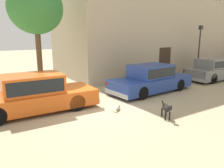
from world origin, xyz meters
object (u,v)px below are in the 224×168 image
parked_sedan_second (151,79)px  stray_dog_spotted (166,108)px  street_lamp (199,44)px  parked_sedan_third (214,69)px  stray_cat (118,108)px  parked_sedan_nearest (34,93)px  acacia_tree_left (36,9)px

parked_sedan_second → stray_dog_spotted: size_ratio=5.56×
parked_sedan_second → street_lamp: (5.88, 1.51, 1.62)m
parked_sedan_third → stray_cat: (-8.86, -1.61, -0.64)m
parked_sedan_second → stray_cat: (-3.07, -1.48, -0.63)m
parked_sedan_second → stray_dog_spotted: bearing=-128.3°
parked_sedan_nearest → parked_sedan_third: bearing=1.0°
stray_dog_spotted → acacia_tree_left: size_ratio=0.16×
parked_sedan_nearest → acacia_tree_left: (1.07, 3.24, 3.51)m
stray_cat → street_lamp: 9.70m
parked_sedan_second → acacia_tree_left: 6.86m
stray_cat → stray_dog_spotted: bearing=-103.3°
parked_sedan_second → parked_sedan_third: bearing=-3.2°
parked_sedan_third → stray_cat: 9.03m
parked_sedan_nearest → street_lamp: (11.77, 1.37, 1.60)m
parked_sedan_nearest → acacia_tree_left: size_ratio=0.87×
stray_dog_spotted → stray_cat: size_ratio=1.85×
street_lamp → parked_sedan_third: bearing=-93.7°
parked_sedan_second → parked_sedan_third: 5.79m
parked_sedan_nearest → acacia_tree_left: bearing=72.9°
parked_sedan_nearest → parked_sedan_second: parked_sedan_nearest is taller
stray_dog_spotted → street_lamp: street_lamp is taller
parked_sedan_nearest → street_lamp: bearing=7.7°
stray_dog_spotted → stray_cat: 1.95m
parked_sedan_second → street_lamp: bearing=10.0°
street_lamp → acacia_tree_left: (-10.70, 1.88, 1.90)m
street_lamp → acacia_tree_left: bearing=170.0°
parked_sedan_nearest → parked_sedan_second: bearing=-0.3°
parked_sedan_third → acacia_tree_left: size_ratio=0.82×
parked_sedan_second → street_lamp: street_lamp is taller
parked_sedan_nearest → stray_cat: bearing=-28.9°
stray_dog_spotted → acacia_tree_left: (-2.71, 6.54, 3.85)m
stray_dog_spotted → stray_cat: bearing=-122.9°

